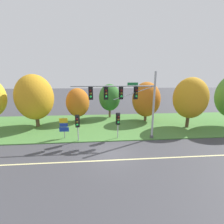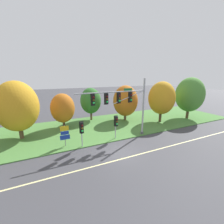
{
  "view_description": "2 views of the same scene",
  "coord_description": "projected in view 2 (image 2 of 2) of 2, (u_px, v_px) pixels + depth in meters",
  "views": [
    {
      "loc": [
        -0.94,
        -12.44,
        6.83
      ],
      "look_at": [
        0.35,
        3.02,
        3.16
      ],
      "focal_mm": 24.0,
      "sensor_mm": 36.0,
      "label": 1
    },
    {
      "loc": [
        -6.82,
        -12.31,
        7.77
      ],
      "look_at": [
        0.9,
        3.99,
        3.29
      ],
      "focal_mm": 24.0,
      "sensor_mm": 36.0,
      "label": 2
    }
  ],
  "objects": [
    {
      "name": "pedestrian_signal_further_along",
      "position": [
        82.0,
        129.0,
        15.93
      ],
      "size": [
        0.46,
        0.55,
        2.89
      ],
      "color": "#9EA0A5",
      "rests_on": "grass_verge"
    },
    {
      "name": "tree_mid_verge",
      "position": [
        91.0,
        101.0,
        25.63
      ],
      "size": [
        3.53,
        3.53,
        5.57
      ],
      "color": "brown",
      "rests_on": "grass_verge"
    },
    {
      "name": "tree_tall_centre",
      "position": [
        125.0,
        101.0,
        25.68
      ],
      "size": [
        4.22,
        4.22,
        5.99
      ],
      "color": "brown",
      "rests_on": "grass_verge"
    },
    {
      "name": "tree_right_far",
      "position": [
        162.0,
        98.0,
        24.45
      ],
      "size": [
        4.29,
        4.29,
        6.69
      ],
      "color": "#4C3823",
      "rests_on": "grass_verge"
    },
    {
      "name": "tree_left_of_mast",
      "position": [
        17.0,
        106.0,
        17.72
      ],
      "size": [
        4.82,
        4.82,
        7.06
      ],
      "color": "brown",
      "rests_on": "grass_verge"
    },
    {
      "name": "tree_behind_signpost",
      "position": [
        63.0,
        108.0,
        21.8
      ],
      "size": [
        3.43,
        3.43,
        5.11
      ],
      "color": "#423021",
      "rests_on": "grass_verge"
    },
    {
      "name": "ground_plane",
      "position": [
        121.0,
        152.0,
        15.5
      ],
      "size": [
        160.0,
        160.0,
        0.0
      ],
      "primitive_type": "plane",
      "color": "#3D3D42"
    },
    {
      "name": "route_sign_post",
      "position": [
        65.0,
        134.0,
        16.32
      ],
      "size": [
        1.05,
        0.08,
        2.36
      ],
      "color": "slate",
      "rests_on": "grass_verge"
    },
    {
      "name": "tree_furthest_back",
      "position": [
        190.0,
        95.0,
        26.49
      ],
      "size": [
        4.84,
        4.84,
        7.3
      ],
      "color": "#4C3823",
      "rests_on": "grass_verge"
    },
    {
      "name": "lane_stripe",
      "position": [
        127.0,
        158.0,
        14.44
      ],
      "size": [
        36.0,
        0.16,
        0.01
      ],
      "primitive_type": "cube",
      "color": "beige",
      "rests_on": "ground"
    },
    {
      "name": "traffic_signal_mast",
      "position": [
        123.0,
        102.0,
        17.74
      ],
      "size": [
        8.85,
        0.49,
        7.28
      ],
      "color": "#9EA0A5",
      "rests_on": "grass_verge"
    },
    {
      "name": "pedestrian_signal_near_kerb",
      "position": [
        116.0,
        122.0,
        18.09
      ],
      "size": [
        0.46,
        0.55,
        2.91
      ],
      "color": "#9EA0A5",
      "rests_on": "grass_verge"
    },
    {
      "name": "grass_verge",
      "position": [
        95.0,
        127.0,
        22.72
      ],
      "size": [
        48.0,
        11.5,
        0.1
      ],
      "primitive_type": "cube",
      "color": "#477A38",
      "rests_on": "ground"
    }
  ]
}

